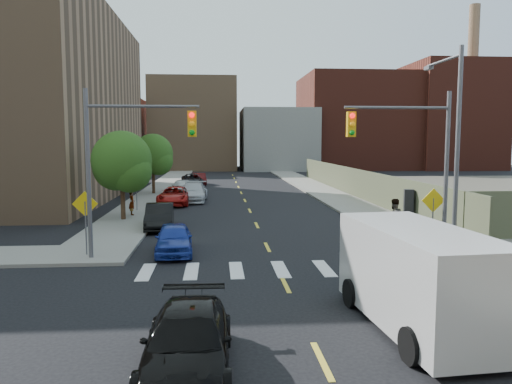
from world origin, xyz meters
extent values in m
plane|color=black|center=(0.00, 0.00, 0.00)|extent=(160.00, 160.00, 0.00)
cube|color=gray|center=(-7.75, 41.50, 0.07)|extent=(3.50, 73.00, 0.15)
cube|color=gray|center=(7.75, 41.50, 0.07)|extent=(3.50, 73.00, 0.15)
cube|color=#565F42|center=(9.60, 28.00, 1.25)|extent=(0.12, 44.00, 2.50)
cube|color=#592319|center=(-22.00, 70.00, 6.00)|extent=(14.00, 18.00, 12.00)
cube|color=#8C6B4C|center=(-6.00, 72.00, 7.50)|extent=(14.00, 16.00, 15.00)
cube|color=gray|center=(8.00, 70.00, 5.00)|extent=(12.00, 16.00, 10.00)
cube|color=#592319|center=(22.00, 72.00, 8.00)|extent=(18.00, 18.00, 16.00)
cube|color=#592319|center=(38.00, 70.00, 9.00)|extent=(14.00, 16.00, 18.00)
cylinder|color=#8C6B4C|center=(42.00, 70.00, 14.00)|extent=(1.80, 1.80, 28.00)
cylinder|color=#59595E|center=(-7.50, 6.00, 3.50)|extent=(0.18, 0.18, 7.00)
cylinder|color=#59595E|center=(-5.25, 6.00, 6.30)|extent=(4.50, 0.12, 0.12)
cube|color=#E5A50C|center=(-3.30, 6.00, 5.60)|extent=(0.35, 0.30, 1.05)
cylinder|color=#59595E|center=(7.50, 6.00, 3.50)|extent=(0.18, 0.18, 7.00)
cylinder|color=#59595E|center=(5.25, 6.00, 6.30)|extent=(4.50, 0.12, 0.12)
cube|color=#E5A50C|center=(3.30, 6.00, 5.60)|extent=(0.35, 0.30, 1.05)
cylinder|color=#59595E|center=(8.20, 6.50, 4.50)|extent=(0.20, 0.20, 9.00)
cylinder|color=#59595E|center=(8.20, 8.20, 8.60)|extent=(0.12, 3.50, 0.12)
cube|color=#59595E|center=(8.20, 9.80, 8.50)|extent=(0.25, 0.60, 0.18)
cylinder|color=#59595E|center=(-7.80, 6.50, 1.20)|extent=(0.06, 0.06, 2.40)
cube|color=yellow|center=(-7.80, 6.50, 2.30)|extent=(1.06, 0.04, 1.06)
cylinder|color=#59595E|center=(7.20, 6.50, 1.20)|extent=(0.06, 0.06, 2.40)
cube|color=yellow|center=(7.20, 6.50, 2.30)|extent=(1.06, 0.04, 1.06)
cylinder|color=#59595E|center=(-7.80, 20.00, 1.20)|extent=(0.06, 0.06, 2.40)
cube|color=yellow|center=(-7.80, 20.00, 2.30)|extent=(1.06, 0.04, 1.06)
cylinder|color=#332114|center=(-8.00, 16.00, 1.32)|extent=(0.28, 0.28, 2.64)
sphere|color=#234A15|center=(-8.00, 16.00, 3.72)|extent=(3.60, 3.60, 3.60)
sphere|color=#234A15|center=(-7.50, 15.70, 3.12)|extent=(2.64, 2.64, 2.64)
sphere|color=#234A15|center=(-8.40, 16.40, 3.30)|extent=(2.88, 2.88, 2.88)
cylinder|color=#332114|center=(-8.00, 31.00, 1.32)|extent=(0.28, 0.28, 2.64)
sphere|color=#234A15|center=(-8.00, 31.00, 3.72)|extent=(3.60, 3.60, 3.60)
sphere|color=#234A15|center=(-7.50, 30.70, 3.12)|extent=(2.64, 2.64, 2.64)
sphere|color=#234A15|center=(-8.40, 31.40, 3.30)|extent=(2.88, 2.88, 2.88)
imported|color=#1C339A|center=(-4.20, 7.00, 0.66)|extent=(1.80, 3.98, 1.33)
imported|color=black|center=(-5.50, 13.26, 0.71)|extent=(1.77, 4.37, 1.41)
imported|color=#A71410|center=(-5.50, 23.71, 0.69)|extent=(2.57, 5.11, 1.39)
imported|color=#B2B4BA|center=(-4.20, 25.66, 0.76)|extent=(2.36, 5.34, 1.52)
imported|color=silver|center=(-5.50, 31.07, 0.70)|extent=(2.01, 4.23, 1.40)
imported|color=#3F0C0D|center=(-4.20, 40.84, 0.65)|extent=(1.74, 4.04, 1.29)
imported|color=black|center=(-4.93, 39.23, 0.67)|extent=(2.61, 4.96, 1.33)
imported|color=black|center=(-2.97, -4.31, 0.67)|extent=(1.96, 4.63, 1.33)
cube|color=silver|center=(2.90, -2.27, 1.42)|extent=(2.73, 6.08, 2.50)
cube|color=black|center=(2.72, 0.00, 1.76)|extent=(2.20, 1.53, 1.02)
cylinder|color=black|center=(1.67, -0.42, 0.40)|extent=(0.39, 0.89, 0.86)
cylinder|color=black|center=(3.82, -0.25, 0.40)|extent=(0.39, 0.89, 0.86)
cylinder|color=black|center=(1.97, -4.28, 0.40)|extent=(0.39, 0.89, 0.86)
cylinder|color=black|center=(4.13, -4.11, 0.40)|extent=(0.39, 0.89, 0.86)
cube|color=navy|center=(6.66, 9.46, 0.65)|extent=(0.63, 0.56, 1.00)
cylinder|color=navy|center=(6.66, 9.46, 1.18)|extent=(0.57, 0.41, 0.52)
cube|color=black|center=(9.20, 14.32, 1.07)|extent=(0.64, 0.56, 1.85)
imported|color=gray|center=(-7.75, 17.65, 0.94)|extent=(0.56, 0.67, 1.58)
imported|color=gray|center=(6.30, 8.85, 1.13)|extent=(1.11, 0.97, 1.95)
camera|label=1|loc=(-2.34, -14.60, 4.95)|focal=35.00mm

